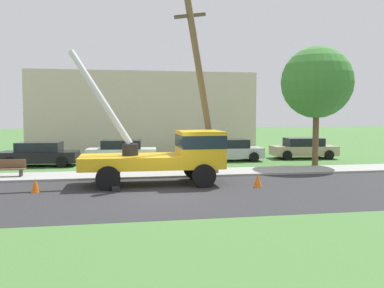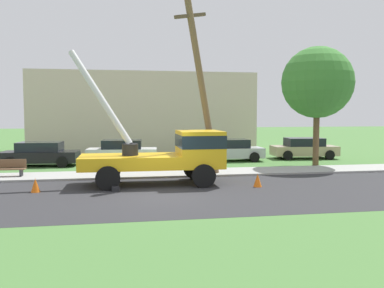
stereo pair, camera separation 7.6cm
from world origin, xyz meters
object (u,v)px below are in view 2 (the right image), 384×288
(traffic_cone_curbside, at_px, (208,173))
(parked_sedan_black, at_px, (40,154))
(parked_sedan_silver, at_px, (229,150))
(park_bench, at_px, (8,169))
(traffic_cone_behind, at_px, (35,185))
(parked_sedan_tan, at_px, (304,148))
(leaning_utility_pole, at_px, (201,84))
(traffic_cone_ahead, at_px, (258,180))
(roadside_tree_near, at_px, (317,83))
(parked_sedan_white, at_px, (122,151))
(utility_truck, at_px, (171,152))

(traffic_cone_curbside, xyz_separation_m, parked_sedan_black, (-8.76, 6.61, 0.43))
(parked_sedan_silver, relative_size, park_bench, 2.79)
(traffic_cone_curbside, bearing_deg, traffic_cone_behind, -164.86)
(traffic_cone_behind, bearing_deg, parked_sedan_tan, 31.34)
(leaning_utility_pole, distance_m, parked_sedan_silver, 7.96)
(parked_sedan_tan, bearing_deg, traffic_cone_curbside, -137.75)
(traffic_cone_ahead, xyz_separation_m, roadside_tree_near, (5.81, 6.34, 4.64))
(parked_sedan_white, height_order, parked_sedan_silver, same)
(traffic_cone_behind, xyz_separation_m, parked_sedan_black, (-1.30, 8.63, 0.43))
(roadside_tree_near, bearing_deg, parked_sedan_black, 170.61)
(traffic_cone_curbside, relative_size, parked_sedan_silver, 0.13)
(traffic_cone_ahead, relative_size, roadside_tree_near, 0.08)
(traffic_cone_curbside, distance_m, parked_sedan_black, 10.98)
(leaning_utility_pole, bearing_deg, parked_sedan_tan, 38.10)
(traffic_cone_behind, relative_size, park_bench, 0.35)
(parked_sedan_tan, bearing_deg, roadside_tree_near, -105.08)
(utility_truck, distance_m, parked_sedan_silver, 9.49)
(leaning_utility_pole, bearing_deg, traffic_cone_curbside, -80.68)
(roadside_tree_near, bearing_deg, parked_sedan_white, 161.40)
(parked_sedan_white, bearing_deg, roadside_tree_near, -18.60)
(traffic_cone_ahead, relative_size, parked_sedan_white, 0.12)
(traffic_cone_ahead, xyz_separation_m, parked_sedan_silver, (1.33, 9.58, 0.43))
(roadside_tree_near, bearing_deg, parked_sedan_tan, 74.92)
(parked_sedan_silver, bearing_deg, traffic_cone_ahead, -97.91)
(leaning_utility_pole, distance_m, roadside_tree_near, 8.17)
(parked_sedan_white, height_order, roadside_tree_near, roadside_tree_near)
(leaning_utility_pole, bearing_deg, parked_sedan_silver, 63.54)
(traffic_cone_behind, distance_m, traffic_cone_curbside, 7.73)
(leaning_utility_pole, xyz_separation_m, parked_sedan_black, (-8.61, 5.68, -3.85))
(leaning_utility_pole, relative_size, traffic_cone_ahead, 15.83)
(traffic_cone_ahead, relative_size, parked_sedan_silver, 0.13)
(utility_truck, bearing_deg, traffic_cone_ahead, -22.54)
(traffic_cone_behind, height_order, parked_sedan_black, parked_sedan_black)
(utility_truck, relative_size, parked_sedan_tan, 1.49)
(park_bench, bearing_deg, leaning_utility_pole, -6.50)
(traffic_cone_behind, xyz_separation_m, roadside_tree_near, (14.90, 5.95, 4.64))
(parked_sedan_silver, distance_m, parked_sedan_tan, 5.51)
(utility_truck, relative_size, parked_sedan_silver, 1.52)
(parked_sedan_white, height_order, parked_sedan_tan, same)
(traffic_cone_curbside, bearing_deg, park_bench, 168.12)
(utility_truck, relative_size, roadside_tree_near, 0.96)
(traffic_cone_curbside, xyz_separation_m, roadside_tree_near, (7.43, 3.93, 4.64))
(traffic_cone_ahead, relative_size, parked_sedan_tan, 0.12)
(utility_truck, xyz_separation_m, leaning_utility_pole, (1.76, 1.87, 3.15))
(utility_truck, relative_size, parked_sedan_white, 1.49)
(parked_sedan_tan, xyz_separation_m, roadside_tree_near, (-1.01, -3.74, 4.21))
(park_bench, bearing_deg, traffic_cone_ahead, -21.67)
(utility_truck, distance_m, parked_sedan_tan, 13.48)
(traffic_cone_curbside, height_order, parked_sedan_silver, parked_sedan_silver)
(traffic_cone_ahead, relative_size, traffic_cone_curbside, 1.00)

